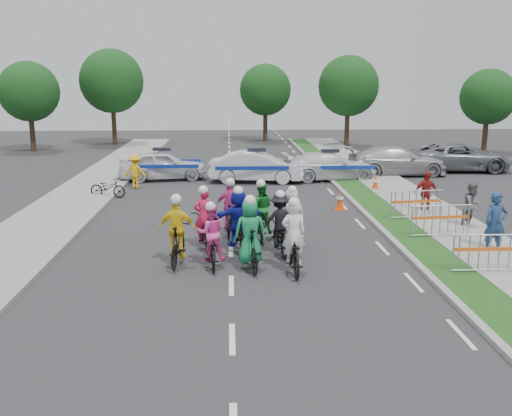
{
  "coord_description": "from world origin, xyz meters",
  "views": [
    {
      "loc": [
        -0.02,
        -13.41,
        5.0
      ],
      "look_at": [
        0.8,
        3.87,
        1.1
      ],
      "focal_mm": 40.0,
      "sensor_mm": 36.0,
      "label": 1
    }
  ],
  "objects_px": {
    "police_car_1": "(256,167)",
    "spectator_0": "(496,223)",
    "rider_6": "(204,227)",
    "tree_3": "(112,81)",
    "barrier_2": "(416,206)",
    "tree_2": "(488,97)",
    "rider_8": "(261,216)",
    "tree_1": "(348,86)",
    "spectator_2": "(426,193)",
    "cone_0": "(340,201)",
    "rider_4": "(280,229)",
    "rider_7": "(291,223)",
    "barrier_1": "(440,222)",
    "cone_1": "(375,184)",
    "rider_0": "(293,247)",
    "parked_bike": "(108,188)",
    "tree_0": "(29,92)",
    "civilian_sedan": "(397,161)",
    "barrier_0": "(489,255)",
    "rider_5": "(238,224)",
    "marshal_hiviz": "(135,171)",
    "rider_2": "(211,242)",
    "rider_9": "(231,214)",
    "police_car_0": "(162,165)",
    "civilian_suv": "(459,157)",
    "rider_3": "(178,238)",
    "spectator_1": "(472,206)",
    "rider_1": "(250,240)",
    "tree_4": "(265,90)",
    "police_car_2": "(330,166)"
  },
  "relations": [
    {
      "from": "barrier_2",
      "to": "tree_2",
      "type": "xyz_separation_m",
      "value": [
        11.3,
        19.62,
        3.27
      ]
    },
    {
      "from": "rider_6",
      "to": "rider_9",
      "type": "bearing_deg",
      "value": -132.75
    },
    {
      "from": "spectator_1",
      "to": "rider_1",
      "type": "bearing_deg",
      "value": 174.29
    },
    {
      "from": "tree_2",
      "to": "rider_0",
      "type": "bearing_deg",
      "value": -123.18
    },
    {
      "from": "rider_6",
      "to": "spectator_2",
      "type": "xyz_separation_m",
      "value": [
        8.25,
        4.18,
        0.17
      ]
    },
    {
      "from": "rider_6",
      "to": "barrier_1",
      "type": "bearing_deg",
      "value": 174.44
    },
    {
      "from": "tree_2",
      "to": "spectator_0",
      "type": "bearing_deg",
      "value": -113.46
    },
    {
      "from": "police_car_0",
      "to": "barrier_1",
      "type": "relative_size",
      "value": 2.2
    },
    {
      "from": "civilian_suv",
      "to": "spectator_0",
      "type": "distance_m",
      "value": 16.06
    },
    {
      "from": "spectator_2",
      "to": "cone_0",
      "type": "xyz_separation_m",
      "value": [
        -3.13,
        0.79,
        -0.47
      ]
    },
    {
      "from": "rider_7",
      "to": "barrier_2",
      "type": "xyz_separation_m",
      "value": [
        4.84,
        2.99,
        -0.18
      ]
    },
    {
      "from": "tree_2",
      "to": "spectator_1",
      "type": "bearing_deg",
      "value": -115.09
    },
    {
      "from": "barrier_1",
      "to": "spectator_0",
      "type": "bearing_deg",
      "value": -54.28
    },
    {
      "from": "rider_9",
      "to": "barrier_0",
      "type": "distance_m",
      "value": 7.89
    },
    {
      "from": "civilian_sedan",
      "to": "barrier_0",
      "type": "distance_m",
      "value": 16.16
    },
    {
      "from": "parked_bike",
      "to": "tree_0",
      "type": "xyz_separation_m",
      "value": [
        -8.69,
        16.8,
        3.76
      ]
    },
    {
      "from": "police_car_0",
      "to": "parked_bike",
      "type": "relative_size",
      "value": 2.72
    },
    {
      "from": "tree_3",
      "to": "spectator_1",
      "type": "bearing_deg",
      "value": -57.33
    },
    {
      "from": "rider_6",
      "to": "tree_3",
      "type": "height_order",
      "value": "tree_3"
    },
    {
      "from": "rider_6",
      "to": "cone_1",
      "type": "height_order",
      "value": "rider_6"
    },
    {
      "from": "rider_1",
      "to": "tree_4",
      "type": "distance_m",
      "value": 32.98
    },
    {
      "from": "tree_2",
      "to": "rider_9",
      "type": "bearing_deg",
      "value": -130.07
    },
    {
      "from": "rider_8",
      "to": "police_car_2",
      "type": "bearing_deg",
      "value": -109.64
    },
    {
      "from": "cone_0",
      "to": "rider_0",
      "type": "bearing_deg",
      "value": -110.03
    },
    {
      "from": "rider_7",
      "to": "barrier_2",
      "type": "relative_size",
      "value": 0.95
    },
    {
      "from": "police_car_0",
      "to": "parked_bike",
      "type": "bearing_deg",
      "value": 147.17
    },
    {
      "from": "barrier_0",
      "to": "tree_1",
      "type": "height_order",
      "value": "tree_1"
    },
    {
      "from": "cone_0",
      "to": "tree_2",
      "type": "xyz_separation_m",
      "value": [
        13.68,
        17.68,
        3.49
      ]
    },
    {
      "from": "rider_2",
      "to": "rider_0",
      "type": "bearing_deg",
      "value": 160.16
    },
    {
      "from": "rider_5",
      "to": "marshal_hiviz",
      "type": "relative_size",
      "value": 1.25
    },
    {
      "from": "police_car_1",
      "to": "spectator_0",
      "type": "xyz_separation_m",
      "value": [
        6.44,
        -12.25,
        0.13
      ]
    },
    {
      "from": "tree_1",
      "to": "rider_4",
      "type": "bearing_deg",
      "value": -105.47
    },
    {
      "from": "rider_7",
      "to": "barrier_1",
      "type": "bearing_deg",
      "value": -178.59
    },
    {
      "from": "rider_1",
      "to": "rider_5",
      "type": "height_order",
      "value": "rider_1"
    },
    {
      "from": "rider_8",
      "to": "tree_1",
      "type": "distance_m",
      "value": 27.17
    },
    {
      "from": "rider_5",
      "to": "parked_bike",
      "type": "height_order",
      "value": "rider_5"
    },
    {
      "from": "rider_8",
      "to": "rider_3",
      "type": "bearing_deg",
      "value": 48.13
    },
    {
      "from": "rider_9",
      "to": "cone_1",
      "type": "distance_m",
      "value": 10.02
    },
    {
      "from": "rider_7",
      "to": "tree_0",
      "type": "bearing_deg",
      "value": -62.2
    },
    {
      "from": "barrier_2",
      "to": "tree_2",
      "type": "bearing_deg",
      "value": 60.06
    },
    {
      "from": "rider_2",
      "to": "rider_3",
      "type": "bearing_deg",
      "value": -16.81
    },
    {
      "from": "rider_4",
      "to": "rider_7",
      "type": "relative_size",
      "value": 1.02
    },
    {
      "from": "police_car_0",
      "to": "tree_0",
      "type": "relative_size",
      "value": 0.7
    },
    {
      "from": "civilian_suv",
      "to": "cone_0",
      "type": "bearing_deg",
      "value": 141.78
    },
    {
      "from": "rider_8",
      "to": "civilian_sedan",
      "type": "xyz_separation_m",
      "value": [
        7.96,
        12.11,
        0.04
      ]
    },
    {
      "from": "spectator_1",
      "to": "barrier_2",
      "type": "height_order",
      "value": "spectator_1"
    },
    {
      "from": "rider_2",
      "to": "rider_8",
      "type": "bearing_deg",
      "value": -124.01
    },
    {
      "from": "rider_8",
      "to": "police_car_0",
      "type": "xyz_separation_m",
      "value": [
        -4.39,
        11.23,
        0.03
      ]
    },
    {
      "from": "barrier_1",
      "to": "cone_1",
      "type": "bearing_deg",
      "value": 90.08
    },
    {
      "from": "spectator_1",
      "to": "police_car_0",
      "type": "bearing_deg",
      "value": 106.01
    }
  ]
}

